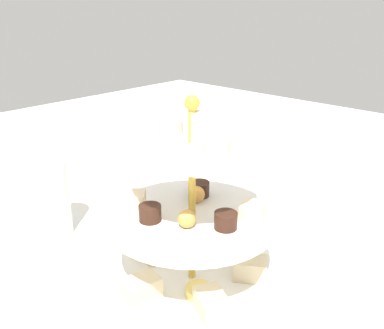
# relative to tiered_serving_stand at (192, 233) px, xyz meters

# --- Properties ---
(ground_plane) EXTENTS (2.40, 2.40, 0.00)m
(ground_plane) POSITION_rel_tiered_serving_stand_xyz_m (-0.00, 0.00, -0.08)
(ground_plane) COLOR silver
(tiered_serving_stand) EXTENTS (0.29, 0.29, 0.28)m
(tiered_serving_stand) POSITION_rel_tiered_serving_stand_xyz_m (0.00, 0.00, 0.00)
(tiered_serving_stand) COLOR white
(tiered_serving_stand) RESTS_ON ground_plane
(water_glass_tall_right) EXTENTS (0.07, 0.07, 0.13)m
(water_glass_tall_right) POSITION_rel_tiered_serving_stand_xyz_m (-0.28, -0.06, -0.02)
(water_glass_tall_right) COLOR silver
(water_glass_tall_right) RESTS_ON ground_plane
(butter_knife_left) EXTENTS (0.15, 0.10, 0.00)m
(butter_knife_left) POSITION_rel_tiered_serving_stand_xyz_m (-0.13, 0.31, -0.08)
(butter_knife_left) COLOR silver
(butter_knife_left) RESTS_ON ground_plane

